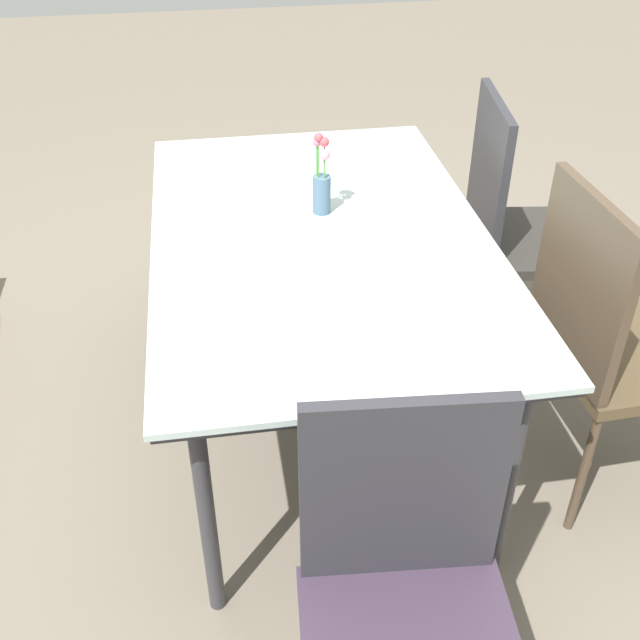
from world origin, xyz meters
TOP-DOWN VIEW (x-y plane):
  - ground_plane at (0.00, 0.00)m, footprint 12.00×12.00m
  - dining_table at (0.04, 0.00)m, footprint 1.60×1.02m
  - chair_near_left at (-0.32, -0.81)m, footprint 0.51×0.51m
  - chair_near_right at (0.41, -0.81)m, footprint 0.55×0.55m
  - chair_end_left at (-1.07, -0.00)m, footprint 0.48×0.48m
  - flower_vase at (0.18, -0.03)m, footprint 0.06×0.06m

SIDE VIEW (x-z plane):
  - ground_plane at x=0.00m, z-range 0.00..0.00m
  - chair_end_left at x=-1.07m, z-range 0.05..1.01m
  - chair_near_right at x=0.41m, z-range 0.05..1.06m
  - chair_near_left at x=-0.32m, z-range 0.06..1.08m
  - dining_table at x=0.04m, z-range 0.33..1.11m
  - flower_vase at x=0.18m, z-range 0.74..1.00m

